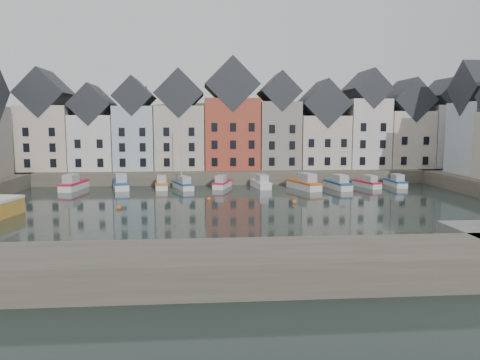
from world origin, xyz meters
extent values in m
plane|color=black|center=(0.00, 0.00, 0.00)|extent=(260.00, 260.00, 0.00)
cube|color=#4E483B|center=(0.00, 30.00, 1.00)|extent=(90.00, 16.00, 2.00)
cube|color=#4E483B|center=(-10.00, -22.00, 1.00)|extent=(50.00, 6.00, 2.00)
ellipsoid|color=black|center=(0.00, 56.00, -18.00)|extent=(153.60, 70.40, 64.00)
sphere|color=black|center=(-13.94, 50.93, 8.70)|extent=(5.77, 5.77, 5.77)
sphere|color=black|center=(24.86, 60.75, 8.12)|extent=(5.27, 5.27, 5.27)
sphere|color=black|center=(31.82, 54.20, 7.88)|extent=(5.07, 5.07, 5.07)
sphere|color=black|center=(14.28, 55.19, 7.82)|extent=(5.01, 5.01, 5.01)
sphere|color=black|center=(-37.67, 56.61, 6.57)|extent=(3.94, 3.94, 3.94)
sphere|color=black|center=(28.33, 60.25, 8.05)|extent=(5.21, 5.21, 5.21)
sphere|color=black|center=(1.99, 58.64, 8.32)|extent=(5.45, 5.45, 5.45)
sphere|color=black|center=(37.80, 48.31, 7.21)|extent=(4.49, 4.49, 4.49)
cube|color=beige|center=(-29.17, 28.00, 7.04)|extent=(7.67, 8.00, 10.07)
cube|color=#202228|center=(-29.17, 28.00, 13.97)|extent=(7.67, 8.16, 7.67)
cube|color=silver|center=(-21.90, 28.00, 6.30)|extent=(6.56, 8.00, 8.61)
cube|color=#202228|center=(-21.90, 28.00, 12.23)|extent=(6.56, 8.16, 6.56)
cube|color=#B3BEC6|center=(-15.37, 28.00, 7.01)|extent=(6.20, 8.00, 10.02)
cube|color=#202228|center=(-15.37, 28.00, 13.55)|extent=(6.20, 8.16, 6.20)
cube|color=#BCAF9F|center=(-8.27, 28.00, 7.04)|extent=(7.70, 8.00, 10.08)
cube|color=#202228|center=(-8.27, 28.00, 13.98)|extent=(7.70, 8.16, 7.70)
cube|color=#A94230|center=(0.07, 28.00, 7.64)|extent=(8.69, 8.00, 11.28)
cube|color=#202228|center=(0.07, 28.00, 15.43)|extent=(8.69, 8.16, 8.69)
cube|color=gray|center=(7.78, 28.00, 7.39)|extent=(6.43, 8.00, 10.78)
cube|color=#202228|center=(7.78, 28.00, 14.37)|extent=(6.43, 8.16, 6.43)
cube|color=beige|center=(15.08, 28.00, 6.28)|extent=(7.88, 8.00, 8.56)
cube|color=#202228|center=(15.08, 28.00, 12.51)|extent=(7.88, 8.16, 7.88)
cube|color=silver|center=(22.42, 28.00, 7.64)|extent=(6.50, 8.00, 11.27)
cube|color=#202228|center=(22.42, 28.00, 14.88)|extent=(6.50, 8.16, 6.50)
cube|color=beige|center=(29.43, 28.00, 6.66)|extent=(7.23, 8.00, 9.32)
cube|color=#202228|center=(29.43, 28.00, 13.11)|extent=(7.23, 8.16, 7.23)
cube|color=silver|center=(36.28, 28.00, 7.16)|extent=(6.18, 8.00, 10.32)
cube|color=#202228|center=(36.28, 28.00, 13.85)|extent=(6.18, 8.16, 6.18)
sphere|color=#CD5F18|center=(-4.00, 8.00, 0.15)|extent=(0.50, 0.50, 0.50)
sphere|color=#CD5F18|center=(6.00, 5.00, 0.15)|extent=(0.50, 0.50, 0.50)
sphere|color=#CD5F18|center=(-14.00, 3.00, 0.15)|extent=(0.50, 0.50, 0.50)
cube|color=silver|center=(-23.01, 18.96, 0.37)|extent=(2.77, 6.59, 1.17)
cube|color=red|center=(-23.01, 18.96, 1.01)|extent=(2.89, 6.73, 0.27)
cube|color=#A3A7AB|center=(-23.14, 18.01, 1.65)|extent=(1.82, 2.73, 1.28)
cube|color=silver|center=(-16.50, 19.35, 0.37)|extent=(3.26, 6.59, 1.16)
cube|color=navy|center=(-16.50, 19.35, 1.00)|extent=(3.39, 6.74, 0.26)
cube|color=#A3A7AB|center=(-16.29, 18.43, 1.63)|extent=(2.00, 2.80, 1.27)
cube|color=silver|center=(-10.63, 19.23, 0.32)|extent=(2.04, 5.60, 1.01)
cube|color=#CD5F18|center=(-10.63, 19.23, 0.87)|extent=(2.14, 5.72, 0.23)
cube|color=#A3A7AB|center=(-10.57, 18.41, 1.42)|extent=(1.44, 2.29, 1.10)
cube|color=silver|center=(-7.56, 18.40, 0.31)|extent=(3.30, 5.58, 0.98)
cube|color=navy|center=(-7.56, 18.40, 0.85)|extent=(3.42, 5.71, 0.22)
cube|color=#A3A7AB|center=(-7.29, 17.65, 1.38)|extent=(1.89, 2.43, 1.07)
cylinder|color=silver|center=(-7.74, 18.90, 5.35)|extent=(0.12, 0.12, 9.80)
cube|color=silver|center=(-1.83, 19.40, 0.31)|extent=(3.11, 5.57, 0.98)
cube|color=red|center=(-1.83, 19.40, 0.84)|extent=(3.22, 5.69, 0.22)
cube|color=#A3A7AB|center=(-2.07, 18.63, 1.38)|extent=(1.82, 2.41, 1.07)
cube|color=silver|center=(3.74, 18.78, 0.33)|extent=(2.54, 5.82, 1.03)
cube|color=silver|center=(3.74, 18.78, 0.89)|extent=(2.65, 5.95, 0.23)
cube|color=#A3A7AB|center=(3.87, 17.94, 1.45)|extent=(1.65, 2.43, 1.13)
cube|color=silver|center=(9.74, 16.86, 0.38)|extent=(4.00, 6.88, 1.21)
cube|color=#CD5F18|center=(9.74, 16.86, 1.04)|extent=(4.15, 7.04, 0.27)
cube|color=#A3A7AB|center=(10.06, 15.92, 1.70)|extent=(2.31, 2.99, 1.32)
cube|color=silver|center=(14.67, 16.73, 0.35)|extent=(2.74, 6.21, 1.10)
cube|color=navy|center=(14.67, 16.73, 0.95)|extent=(2.85, 6.34, 0.25)
cube|color=#A3A7AB|center=(14.82, 15.84, 1.55)|extent=(1.77, 2.59, 1.20)
cube|color=silver|center=(19.44, 18.03, 0.30)|extent=(2.93, 5.45, 0.96)
cube|color=red|center=(19.44, 18.03, 0.83)|extent=(3.04, 5.57, 0.22)
cube|color=#A3A7AB|center=(19.65, 17.27, 1.35)|extent=(1.74, 2.34, 1.04)
cube|color=silver|center=(24.08, 18.72, 0.31)|extent=(1.62, 5.37, 0.98)
cube|color=navy|center=(24.08, 18.72, 0.85)|extent=(1.71, 5.48, 0.22)
cube|color=#A3A7AB|center=(24.07, 17.92, 1.39)|extent=(1.26, 2.15, 1.07)
camera|label=1|loc=(-4.82, -48.66, 9.38)|focal=35.00mm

